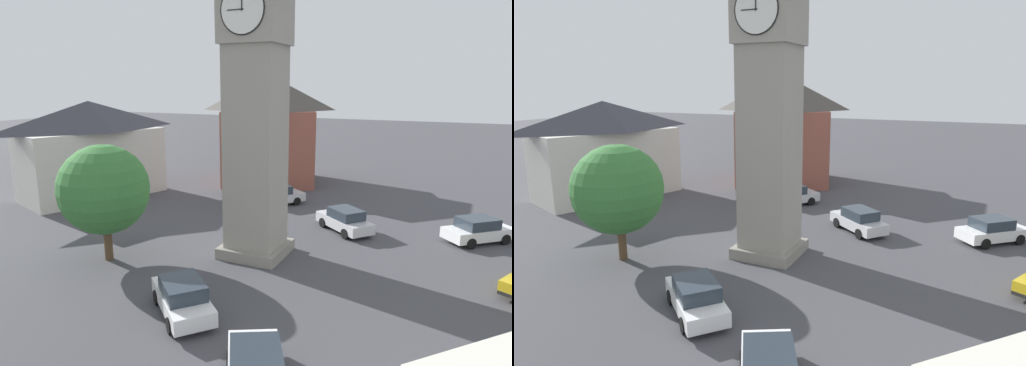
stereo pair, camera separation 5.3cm
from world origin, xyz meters
TOP-DOWN VIEW (x-y plane):
  - ground_plane at (0.00, 0.00)m, footprint 200.00×200.00m
  - clock_tower at (0.00, 0.00)m, footprint 4.06×4.06m
  - car_blue_kerb at (-11.28, -7.30)m, footprint 4.22×3.99m
  - car_red_corner at (-3.55, -5.88)m, footprint 4.24×3.96m
  - car_white_side at (2.77, -9.97)m, footprint 3.88×4.29m
  - car_green_alley at (-0.05, 7.23)m, footprint 4.22×3.98m
  - pedestrian at (5.71, -8.44)m, footprint 0.44×0.41m
  - tree at (6.88, 4.09)m, footprint 4.74×4.74m
  - building_shop_left at (17.93, -5.99)m, footprint 8.92×12.69m
  - building_hall_far at (6.80, -17.47)m, footprint 11.01×10.26m

SIDE VIEW (x-z plane):
  - ground_plane at x=0.00m, z-range 0.00..0.00m
  - car_blue_kerb at x=-11.28m, z-range 0.00..1.53m
  - car_red_corner at x=-3.55m, z-range 0.00..1.53m
  - car_white_side at x=2.77m, z-range 0.00..1.53m
  - car_green_alley at x=-0.05m, z-range 0.00..1.53m
  - pedestrian at x=5.71m, z-range 0.16..1.86m
  - tree at x=6.88m, z-range 0.75..7.03m
  - building_shop_left at x=17.93m, z-range 0.08..8.06m
  - building_hall_far at x=6.80m, z-range 0.11..10.27m
  - clock_tower at x=0.00m, z-range 1.70..21.93m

